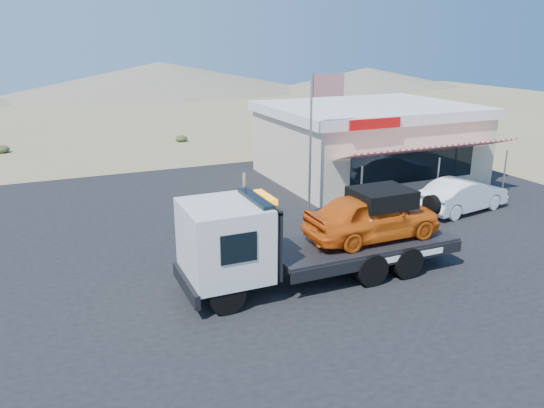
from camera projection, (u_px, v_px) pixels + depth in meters
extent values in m
plane|color=#89734E|center=(243.00, 274.00, 17.08)|extent=(120.00, 120.00, 0.00)
cube|color=black|center=(265.00, 234.00, 20.46)|extent=(32.00, 24.00, 0.02)
cylinder|color=black|center=(227.00, 296.00, 14.46)|extent=(1.02, 0.31, 1.02)
cylinder|color=black|center=(205.00, 268.00, 16.25)|extent=(1.02, 0.31, 1.02)
cylinder|color=black|center=(369.00, 268.00, 16.22)|extent=(1.02, 0.56, 1.02)
cylinder|color=black|center=(336.00, 245.00, 18.01)|extent=(1.02, 0.56, 1.02)
cylinder|color=black|center=(405.00, 261.00, 16.72)|extent=(1.02, 0.56, 1.02)
cylinder|color=black|center=(369.00, 240.00, 18.51)|extent=(1.02, 0.56, 1.02)
cube|color=black|center=(330.00, 256.00, 16.75)|extent=(8.39, 1.02, 0.31)
cube|color=silver|center=(224.00, 240.00, 15.10)|extent=(2.25, 2.40, 2.15)
cube|color=black|center=(256.00, 212.00, 15.26)|extent=(0.36, 2.05, 0.92)
cube|color=black|center=(266.00, 235.00, 15.61)|extent=(0.10, 2.25, 2.05)
cube|color=orange|center=(265.00, 197.00, 15.25)|extent=(0.26, 1.23, 0.15)
cube|color=black|center=(360.00, 242.00, 17.10)|extent=(6.14, 2.35, 0.15)
imported|color=#DF570F|center=(373.00, 216.00, 17.00)|extent=(4.50, 1.81, 1.53)
cube|color=black|center=(382.00, 197.00, 16.94)|extent=(1.84, 1.53, 0.56)
imported|color=silver|center=(463.00, 195.00, 22.99)|extent=(4.61, 2.26, 1.45)
cube|color=beige|center=(367.00, 146.00, 28.43)|extent=(10.00, 8.00, 3.40)
cube|color=white|center=(369.00, 109.00, 27.85)|extent=(10.40, 8.40, 0.50)
cube|color=red|center=(375.00, 124.00, 23.17)|extent=(2.60, 0.12, 0.45)
cube|color=black|center=(414.00, 165.00, 24.98)|extent=(7.00, 0.06, 1.60)
cube|color=red|center=(428.00, 149.00, 23.92)|extent=(9.00, 1.73, 0.61)
cylinder|color=#99999E|center=(361.00, 192.00, 22.11)|extent=(0.08, 0.08, 2.20)
cylinder|color=#99999E|center=(437.00, 182.00, 23.63)|extent=(0.08, 0.08, 2.20)
cylinder|color=#99999E|center=(504.00, 173.00, 25.16)|extent=(0.08, 0.08, 2.20)
cylinder|color=#99999E|center=(310.00, 145.00, 21.90)|extent=(0.10, 0.10, 6.00)
cube|color=#B20C14|center=(328.00, 85.00, 21.46)|extent=(1.50, 0.02, 0.90)
ellipsoid|color=#2E3B20|center=(2.00, 149.00, 34.92)|extent=(0.98, 0.98, 0.53)
ellipsoid|color=#2E3B20|center=(181.00, 138.00, 38.74)|extent=(0.89, 0.89, 0.48)
cone|color=#726B59|center=(161.00, 78.00, 70.97)|extent=(44.00, 44.00, 4.20)
cone|color=#726B59|center=(367.00, 78.00, 79.09)|extent=(32.00, 32.00, 3.00)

